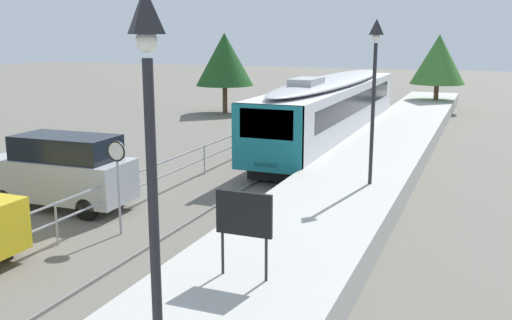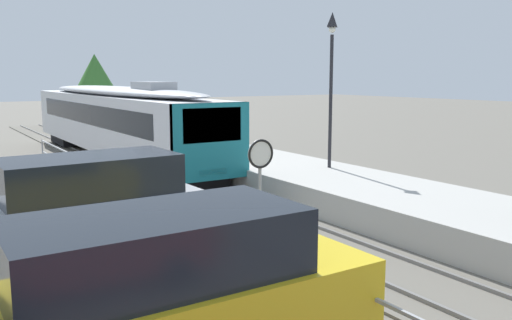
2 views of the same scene
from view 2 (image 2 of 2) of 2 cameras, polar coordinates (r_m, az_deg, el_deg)
name	(u,v)px [view 2 (image 2 of 2)]	position (r m, az deg, el deg)	size (l,w,h in m)	color
ground_plane	(102,198)	(18.94, -16.04, -3.93)	(160.00, 160.00, 0.00)	#6B665B
track_rails	(183,188)	(19.96, -7.77, -2.92)	(3.20, 60.00, 0.14)	#6B665B
commuter_train	(116,118)	(26.58, -14.70, 4.39)	(2.82, 19.89, 3.74)	silver
station_platform	(257,168)	(21.43, 0.11, -0.90)	(3.90, 60.00, 0.90)	#B7B5AD
platform_lamp_mid_platform	(332,61)	(18.90, 8.04, 10.42)	(0.34, 0.34, 5.35)	#232328
speed_limit_sign	(260,172)	(11.11, 0.48, -1.25)	(0.61, 0.10, 2.81)	#9EA0A5
carpark_fence	(252,256)	(9.69, -0.43, -10.20)	(0.06, 36.06, 1.25)	#9EA0A5
parked_van_yellow	(177,308)	(6.81, -8.40, -15.30)	(4.90, 1.96, 2.51)	gold
parked_van_silver	(80,217)	(11.35, -18.18, -5.77)	(4.96, 2.11, 2.51)	#B7BABF
tree_behind_carpark	(95,79)	(43.30, -16.73, 8.30)	(4.07, 4.07, 5.82)	brown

